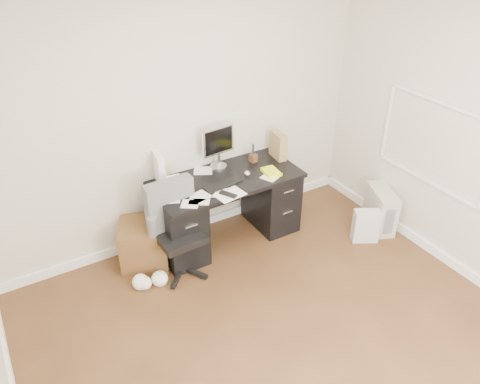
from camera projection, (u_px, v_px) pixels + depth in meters
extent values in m
plane|color=#442916|center=(296.00, 357.00, 3.74)|extent=(4.00, 4.00, 0.00)
cube|color=beige|center=(181.00, 116.00, 4.48)|extent=(4.00, 0.02, 2.70)
cube|color=white|center=(189.00, 226.00, 5.16)|extent=(4.00, 0.03, 0.10)
cube|color=white|center=(460.00, 268.00, 4.57)|extent=(0.03, 4.00, 0.10)
cube|color=black|center=(227.00, 179.00, 4.69)|extent=(1.50, 0.70, 0.04)
cube|color=black|center=(179.00, 226.00, 4.65)|extent=(0.40, 0.60, 0.71)
cube|color=black|center=(271.00, 196.00, 5.12)|extent=(0.40, 0.60, 0.71)
cube|color=black|center=(212.00, 188.00, 5.07)|extent=(0.70, 0.03, 0.51)
cube|color=black|center=(223.00, 184.00, 4.54)|extent=(0.40, 0.17, 0.02)
sphere|color=silver|center=(247.00, 174.00, 4.68)|extent=(0.07, 0.07, 0.06)
cylinder|color=navy|center=(172.00, 190.00, 4.32)|extent=(0.09, 0.09, 0.15)
cube|color=white|center=(159.00, 169.00, 4.50)|extent=(0.16, 0.29, 0.31)
cube|color=olive|center=(278.00, 145.00, 4.98)|extent=(0.14, 0.25, 0.28)
cube|color=#FAFF1B|center=(271.00, 172.00, 4.74)|extent=(0.17, 0.21, 0.03)
cube|color=#ADAA9C|center=(381.00, 209.00, 5.12)|extent=(0.37, 0.51, 0.47)
cube|color=silver|center=(366.00, 226.00, 4.94)|extent=(0.33, 0.30, 0.37)
cube|color=#4A2C16|center=(144.00, 244.00, 4.62)|extent=(0.59, 0.59, 0.45)
cube|color=slate|center=(282.00, 201.00, 5.52)|extent=(0.37, 0.34, 0.17)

